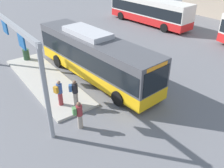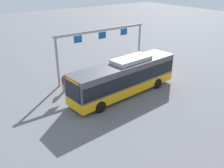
{
  "view_description": "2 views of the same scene",
  "coord_description": "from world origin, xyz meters",
  "px_view_note": "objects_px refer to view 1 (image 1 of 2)",
  "views": [
    {
      "loc": [
        13.67,
        -8.5,
        8.65
      ],
      "look_at": [
        3.53,
        -1.06,
        1.38
      ],
      "focal_mm": 38.58,
      "sensor_mm": 36.0,
      "label": 1
    },
    {
      "loc": [
        13.56,
        16.61,
        10.6
      ],
      "look_at": [
        1.35,
        -0.11,
        1.35
      ],
      "focal_mm": 39.89,
      "sensor_mm": 36.0,
      "label": 2
    }
  ],
  "objects_px": {
    "person_boarding": "(79,115)",
    "person_waiting_near": "(75,92)",
    "bus_background_left": "(149,10)",
    "bus_main": "(95,55)",
    "person_waiting_mid": "(59,92)",
    "trash_bin": "(26,54)"
  },
  "relations": [
    {
      "from": "bus_main",
      "to": "person_waiting_mid",
      "type": "distance_m",
      "value": 4.41
    },
    {
      "from": "bus_main",
      "to": "person_waiting_mid",
      "type": "bearing_deg",
      "value": -67.08
    },
    {
      "from": "bus_main",
      "to": "person_boarding",
      "type": "height_order",
      "value": "bus_main"
    },
    {
      "from": "bus_background_left",
      "to": "person_boarding",
      "type": "xyz_separation_m",
      "value": [
        12.42,
        -17.0,
        -0.89
      ]
    },
    {
      "from": "bus_main",
      "to": "person_waiting_near",
      "type": "relative_size",
      "value": 6.88
    },
    {
      "from": "bus_main",
      "to": "bus_background_left",
      "type": "distance_m",
      "value": 15.36
    },
    {
      "from": "person_boarding",
      "to": "person_waiting_near",
      "type": "xyz_separation_m",
      "value": [
        -1.9,
        0.8,
        0.16
      ]
    },
    {
      "from": "person_boarding",
      "to": "person_waiting_mid",
      "type": "height_order",
      "value": "person_waiting_mid"
    },
    {
      "from": "bus_background_left",
      "to": "person_waiting_mid",
      "type": "height_order",
      "value": "bus_background_left"
    },
    {
      "from": "person_boarding",
      "to": "person_waiting_near",
      "type": "distance_m",
      "value": 2.06
    },
    {
      "from": "person_waiting_near",
      "to": "bus_background_left",
      "type": "bearing_deg",
      "value": 64.75
    },
    {
      "from": "bus_main",
      "to": "person_boarding",
      "type": "xyz_separation_m",
      "value": [
        4.42,
        -3.88,
        -0.92
      ]
    },
    {
      "from": "person_waiting_near",
      "to": "trash_bin",
      "type": "distance_m",
      "value": 8.47
    },
    {
      "from": "bus_background_left",
      "to": "person_boarding",
      "type": "relative_size",
      "value": 6.82
    },
    {
      "from": "bus_main",
      "to": "trash_bin",
      "type": "xyz_separation_m",
      "value": [
        -5.94,
        -3.18,
        -1.2
      ]
    },
    {
      "from": "person_boarding",
      "to": "person_waiting_mid",
      "type": "distance_m",
      "value": 2.41
    },
    {
      "from": "person_waiting_near",
      "to": "person_waiting_mid",
      "type": "height_order",
      "value": "same"
    },
    {
      "from": "bus_main",
      "to": "trash_bin",
      "type": "bearing_deg",
      "value": -156.6
    },
    {
      "from": "person_boarding",
      "to": "person_waiting_near",
      "type": "relative_size",
      "value": 1.0
    },
    {
      "from": "person_boarding",
      "to": "trash_bin",
      "type": "relative_size",
      "value": 1.86
    },
    {
      "from": "person_waiting_mid",
      "to": "trash_bin",
      "type": "relative_size",
      "value": 1.86
    },
    {
      "from": "person_waiting_mid",
      "to": "trash_bin",
      "type": "bearing_deg",
      "value": 67.89
    }
  ]
}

